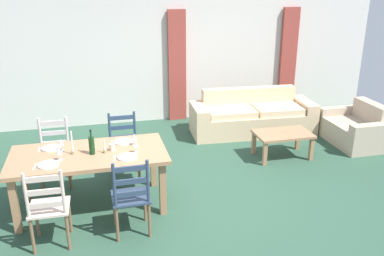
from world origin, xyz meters
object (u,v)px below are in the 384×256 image
dining_chair_near_left (48,208)px  dining_chair_near_right (131,197)px  dining_chair_far_right (124,146)px  wine_glass_near_left (59,152)px  dining_chair_far_left (55,153)px  wine_glass_far_left (61,143)px  couch (252,117)px  wine_glass_near_right (136,144)px  dining_table (89,159)px  coffee_table (283,137)px  armchair_upholstered (357,129)px  wine_bottle (92,145)px  wine_glass_far_right (134,137)px  coffee_cup_primary (112,147)px

dining_chair_near_left → dining_chair_near_right: (0.88, 0.02, 0.00)m
dining_chair_far_right → wine_glass_near_left: size_ratio=5.96×
dining_chair_far_left → wine_glass_near_left: (0.14, -0.89, 0.38)m
wine_glass_far_left → couch: bearing=30.0°
dining_chair_near_left → wine_glass_near_right: bearing=31.0°
dining_table → coffee_table: bearing=15.6°
dining_chair_near_right → wine_glass_near_left: bearing=142.5°
couch → armchair_upholstered: couch is taller
wine_bottle → wine_glass_far_right: bearing=16.4°
wine_bottle → couch: 3.65m
wine_bottle → armchair_upholstered: bearing=14.0°
dining_table → coffee_cup_primary: coffee_cup_primary is taller
wine_glass_near_right → dining_chair_far_left: bearing=139.7°
coffee_table → wine_glass_near_right: bearing=-158.5°
wine_glass_near_left → armchair_upholstered: 5.11m
dining_chair_far_left → dining_chair_far_right: (0.95, -0.00, 0.00)m
dining_chair_near_left → dining_chair_near_right: 0.88m
wine_bottle → dining_chair_near_right: bearing=-60.5°
dining_chair_far_left → wine_glass_near_left: bearing=-81.1°
dining_table → wine_glass_near_right: 0.62m
wine_glass_far_right → couch: bearing=39.0°
wine_glass_far_left → coffee_table: bearing=11.7°
dining_table → wine_glass_near_right: (0.57, -0.12, 0.20)m
dining_chair_far_right → wine_glass_near_right: dining_chair_far_right is taller
dining_chair_far_left → coffee_table: size_ratio=1.07×
wine_glass_far_right → armchair_upholstered: bearing=13.7°
dining_chair_near_right → coffee_cup_primary: dining_chair_near_right is taller
dining_table → dining_chair_near_left: dining_chair_near_left is taller
dining_chair_near_right → wine_bottle: 0.87m
dining_chair_far_left → couch: dining_chair_far_left is taller
wine_glass_far_right → dining_chair_near_left: bearing=-140.3°
wine_glass_near_left → wine_glass_far_left: size_ratio=1.00×
dining_table → wine_bottle: wine_bottle is taller
dining_table → dining_chair_near_left: bearing=-121.2°
dining_chair_near_left → coffee_table: 3.83m
wine_glass_near_right → armchair_upholstered: wine_glass_near_right is taller
dining_chair_far_right → wine_glass_far_left: bearing=-143.1°
dining_chair_near_left → wine_glass_far_right: 1.39m
dining_chair_far_right → armchair_upholstered: (4.11, 0.34, -0.23)m
wine_glass_near_left → wine_glass_near_right: same height
wine_glass_near_left → armchair_upholstered: bearing=14.0°
dining_chair_far_right → armchair_upholstered: 4.13m
wine_bottle → dining_chair_near_left: bearing=-125.3°
dining_chair_far_right → wine_glass_far_left: (-0.81, -0.61, 0.38)m
dining_chair_near_left → wine_glass_far_left: (0.12, 0.89, 0.38)m
dining_chair_far_left → wine_glass_near_left: 0.98m
dining_table → dining_chair_far_right: dining_chair_far_right is taller
dining_chair_far_right → wine_bottle: bearing=-118.8°
dining_chair_far_left → armchair_upholstered: bearing=3.8°
dining_chair_near_left → wine_glass_near_left: bearing=79.1°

